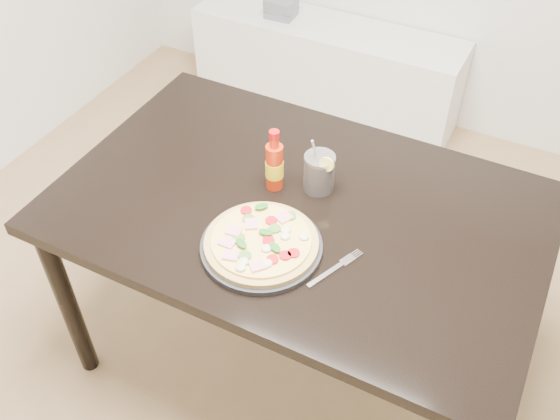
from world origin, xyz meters
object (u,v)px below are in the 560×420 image
at_px(fork, 337,267).
at_px(cola_cup, 319,173).
at_px(dining_table, 298,225).
at_px(plate, 261,246).
at_px(media_console, 325,69).
at_px(hot_sauce_bottle, 274,165).
at_px(pizza, 261,242).

bearing_deg(fork, cola_cup, 146.34).
height_order(dining_table, plate, plate).
relative_size(plate, fork, 1.83).
bearing_deg(media_console, plate, -72.28).
bearing_deg(cola_cup, plate, -96.68).
relative_size(plate, hot_sauce_bottle, 1.63).
xyz_separation_m(dining_table, pizza, (-0.01, -0.20, 0.11)).
relative_size(plate, media_console, 0.23).
bearing_deg(fork, pizza, -149.02).
bearing_deg(dining_table, plate, -94.02).
distance_m(pizza, hot_sauce_bottle, 0.26).
bearing_deg(cola_cup, dining_table, -102.48).
distance_m(dining_table, hot_sauce_bottle, 0.19).
bearing_deg(hot_sauce_bottle, fork, -36.00).
xyz_separation_m(dining_table, fork, (0.19, -0.17, 0.09)).
height_order(pizza, cola_cup, cola_cup).
distance_m(plate, hot_sauce_bottle, 0.26).
relative_size(dining_table, cola_cup, 7.76).
height_order(hot_sauce_bottle, media_console, hot_sauce_bottle).
xyz_separation_m(cola_cup, fork, (0.17, -0.26, -0.05)).
relative_size(dining_table, fork, 7.79).
bearing_deg(cola_cup, hot_sauce_bottle, -156.49).
bearing_deg(hot_sauce_bottle, cola_cup, 23.51).
relative_size(dining_table, pizza, 4.57).
bearing_deg(media_console, dining_table, -69.55).
relative_size(pizza, media_console, 0.22).
relative_size(fork, media_console, 0.13).
distance_m(dining_table, cola_cup, 0.17).
bearing_deg(plate, pizza, -41.48).
distance_m(plate, media_console, 1.83).
xyz_separation_m(pizza, cola_cup, (0.03, 0.29, 0.03)).
xyz_separation_m(plate, fork, (0.21, 0.03, -0.01)).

